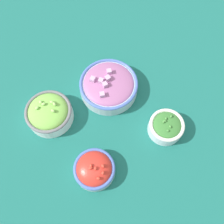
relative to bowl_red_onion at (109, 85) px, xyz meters
The scene contains 5 objects.
ground_plane 0.11m from the bowl_red_onion, 68.98° to the left, with size 3.00×3.00×0.00m, color #196056.
bowl_red_onion is the anchor object (origin of this frame).
bowl_broccoli 0.26m from the bowl_red_onion, 113.20° to the left, with size 0.12×0.12×0.07m.
bowl_cherry_tomatoes 0.31m from the bowl_red_onion, 54.00° to the left, with size 0.14×0.14×0.08m.
bowl_lettuce 0.24m from the bowl_red_onion, ahead, with size 0.17×0.17×0.09m.
Camera 1 is at (0.17, 0.31, 0.85)m, focal length 40.00 mm.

